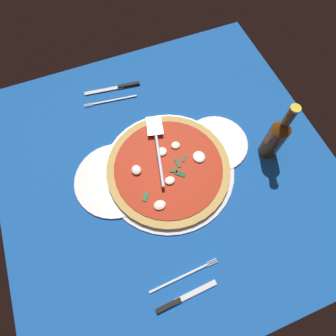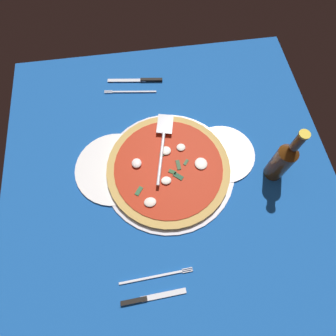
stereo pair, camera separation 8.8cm
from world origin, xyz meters
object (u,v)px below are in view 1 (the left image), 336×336
at_px(beer_bottle, 276,137).
at_px(place_setting_near, 114,94).
at_px(dinner_plate_right, 115,180).
at_px(pizza, 168,168).
at_px(pizza_server, 157,146).
at_px(place_setting_far, 182,288).
at_px(dinner_plate_left, 216,143).

bearing_deg(beer_bottle, place_setting_near, -45.67).
bearing_deg(place_setting_near, dinner_plate_right, 81.34).
xyz_separation_m(dinner_plate_right, pizza, (-0.17, 0.03, 0.01)).
height_order(dinner_plate_right, beer_bottle, beer_bottle).
distance_m(pizza_server, beer_bottle, 0.37).
bearing_deg(place_setting_far, pizza_server, 75.84).
bearing_deg(dinner_plate_right, dinner_plate_left, -179.56).
height_order(dinner_plate_right, place_setting_far, place_setting_far).
xyz_separation_m(place_setting_near, beer_bottle, (-0.41, 0.42, 0.09)).
bearing_deg(beer_bottle, dinner_plate_right, -9.70).
xyz_separation_m(dinner_plate_right, beer_bottle, (-0.51, 0.09, 0.09)).
height_order(dinner_plate_left, place_setting_near, place_setting_near).
xyz_separation_m(dinner_plate_left, place_setting_near, (0.26, -0.33, -0.00)).
xyz_separation_m(dinner_plate_left, place_setting_far, (0.28, 0.38, -0.00)).
distance_m(pizza_server, place_setting_far, 0.43).
distance_m(pizza, beer_bottle, 0.35).
distance_m(dinner_plate_right, place_setting_far, 0.38).
distance_m(pizza, place_setting_far, 0.36).
height_order(pizza, pizza_server, pizza_server).
height_order(pizza_server, place_setting_far, pizza_server).
distance_m(place_setting_far, beer_bottle, 0.52).
xyz_separation_m(pizza_server, beer_bottle, (-0.34, 0.13, 0.05)).
relative_size(pizza, beer_bottle, 1.65).
distance_m(place_setting_near, place_setting_far, 0.71).
bearing_deg(place_setting_near, pizza, 109.18).
relative_size(dinner_plate_left, pizza, 0.54).
distance_m(dinner_plate_left, place_setting_far, 0.47).
relative_size(dinner_plate_right, place_setting_near, 1.14).
xyz_separation_m(place_setting_near, place_setting_far, (0.02, 0.71, 0.00)).
distance_m(pizza_server, place_setting_near, 0.30).
distance_m(dinner_plate_left, dinner_plate_right, 0.36).
bearing_deg(pizza, place_setting_far, 74.79).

